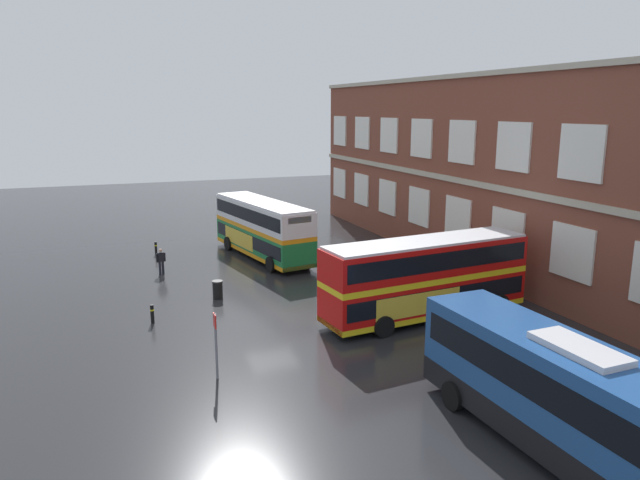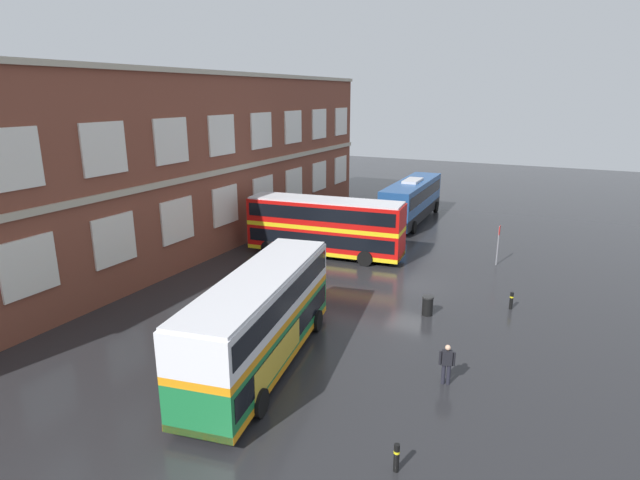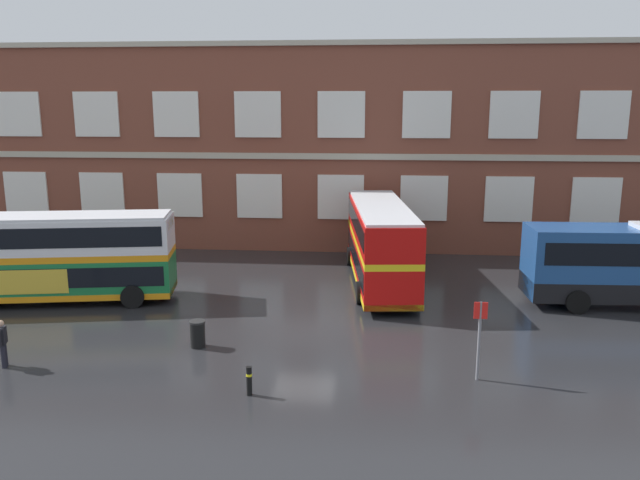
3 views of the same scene
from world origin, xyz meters
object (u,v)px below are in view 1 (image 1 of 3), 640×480
double_decker_middle (426,277)px  bus_stand_flag (216,340)px  double_decker_near (262,228)px  station_litter_bin (218,290)px  touring_coach (573,405)px  waiting_passenger (161,260)px  safety_bollard_west (156,248)px  safety_bollard_east (152,314)px

double_decker_middle → bus_stand_flag: (3.18, -11.29, -0.51)m
double_decker_near → station_litter_bin: double_decker_near is taller
double_decker_middle → touring_coach: double_decker_middle is taller
touring_coach → waiting_passenger: bearing=-160.4°
safety_bollard_west → safety_bollard_east: size_ratio=1.00×
double_decker_near → double_decker_middle: 15.71m
touring_coach → safety_bollard_west: (-31.28, -8.92, -1.42)m
waiting_passenger → safety_bollard_east: bearing=-9.0°
bus_stand_flag → safety_bollard_west: 21.86m
bus_stand_flag → double_decker_middle: bearing=105.7°
station_litter_bin → safety_bollard_east: (2.73, -3.81, -0.03)m
touring_coach → safety_bollard_east: 19.86m
safety_bollard_east → double_decker_near: bearing=141.5°
double_decker_middle → bus_stand_flag: bearing=-74.3°
waiting_passenger → bus_stand_flag: bearing=1.3°
station_litter_bin → safety_bollard_east: 4.69m
touring_coach → double_decker_middle: bearing=168.7°
double_decker_middle → station_litter_bin: 11.64m
touring_coach → safety_bollard_west: 32.56m
touring_coach → bus_stand_flag: 12.89m
touring_coach → bus_stand_flag: bearing=-137.2°
double_decker_middle → safety_bollard_west: bearing=-148.5°
double_decker_near → bus_stand_flag: bearing=-20.8°
touring_coach → station_litter_bin: size_ratio=11.73×
double_decker_near → safety_bollard_east: (10.96, -8.72, -1.66)m
bus_stand_flag → safety_bollard_west: (-21.83, -0.16, -1.14)m
bus_stand_flag → safety_bollard_west: size_ratio=2.84×
station_litter_bin → safety_bollard_east: station_litter_bin is taller
double_decker_near → station_litter_bin: size_ratio=10.95×
bus_stand_flag → safety_bollard_east: bearing=-166.3°
double_decker_middle → bus_stand_flag: double_decker_middle is taller
station_litter_bin → safety_bollard_east: size_ratio=1.08×
double_decker_middle → safety_bollard_west: double_decker_middle is taller
bus_stand_flag → station_litter_bin: 10.31m
double_decker_middle → double_decker_near: bearing=-163.9°
double_decker_near → safety_bollard_east: bearing=-38.5°
double_decker_middle → safety_bollard_west: (-18.65, -11.45, -1.66)m
safety_bollard_west → safety_bollard_east: same height
safety_bollard_east → double_decker_middle: bearing=72.5°
waiting_passenger → safety_bollard_west: bearing=177.9°
double_decker_middle → touring_coach: bearing=-11.3°
double_decker_middle → bus_stand_flag: 11.74m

